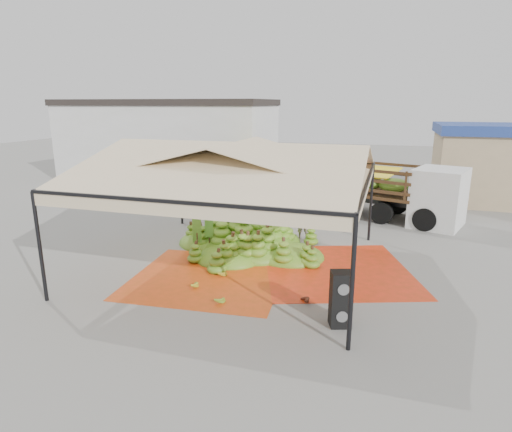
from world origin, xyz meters
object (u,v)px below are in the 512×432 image
(truck_left, at_px, (269,171))
(truck_right, at_px, (385,185))
(banana_heap, at_px, (251,234))
(speaker_stack, at_px, (341,299))
(vendor, at_px, (303,220))

(truck_left, distance_m, truck_right, 6.32)
(truck_left, xyz_separation_m, truck_right, (6.04, -1.85, -0.09))
(banana_heap, height_order, speaker_stack, speaker_stack)
(truck_left, relative_size, truck_right, 1.04)
(speaker_stack, relative_size, truck_right, 0.18)
(truck_right, bearing_deg, vendor, -106.12)
(speaker_stack, height_order, truck_right, truck_right)
(truck_right, bearing_deg, banana_heap, -107.13)
(speaker_stack, distance_m, truck_right, 10.78)
(banana_heap, relative_size, speaker_stack, 4.28)
(banana_heap, xyz_separation_m, truck_left, (-1.59, 8.09, 1.00))
(speaker_stack, xyz_separation_m, truck_left, (-5.28, 12.57, 0.94))
(vendor, height_order, truck_left, truck_left)
(speaker_stack, height_order, vendor, vendor)
(vendor, relative_size, truck_right, 0.20)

